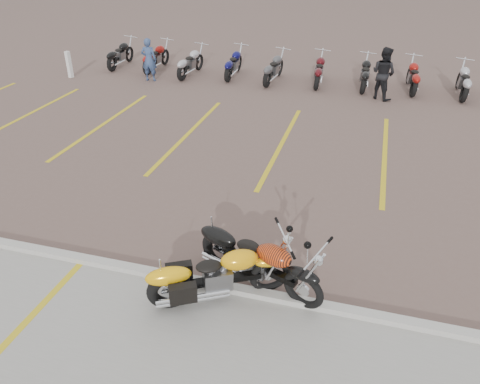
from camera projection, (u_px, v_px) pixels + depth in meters
The scene contains 9 objects.
ground at pixel (240, 222), 9.31m from camera, with size 100.00×100.00×0.00m, color brown.
curb at pixel (206, 284), 7.61m from camera, with size 60.00×0.18×0.12m, color #ADAAA3.
parking_stripes at pixel (282, 144), 12.65m from camera, with size 38.00×5.50×0.01m, color gold, non-canonical shape.
yellow_cruiser at pixel (216, 276), 7.17m from camera, with size 2.03×1.23×0.93m.
flame_cruiser at pixel (257, 261), 7.47m from camera, with size 2.23×0.96×0.96m.
person_a at pixel (149, 60), 17.48m from camera, with size 0.58×0.38×1.58m, color navy.
person_b at pixel (383, 73), 15.57m from camera, with size 0.84×0.66×1.73m, color black.
bollard at pixel (69, 65), 18.00m from camera, with size 0.15×0.15×1.00m, color silver.
bg_bike_row at pixel (388, 75), 16.58m from camera, with size 22.12×2.01×1.10m.
Camera 1 is at (2.17, -7.49, 5.12)m, focal length 35.00 mm.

